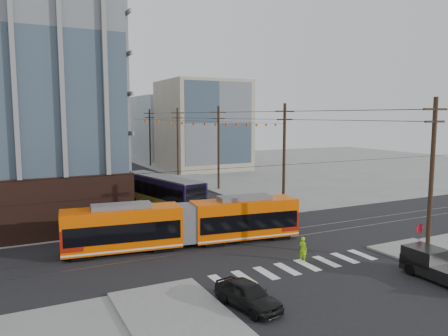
# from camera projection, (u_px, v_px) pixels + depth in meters

# --- Properties ---
(ground) EXTENTS (160.00, 160.00, 0.00)m
(ground) POSITION_uv_depth(u_px,v_px,m) (272.00, 254.00, 30.99)
(ground) COLOR slate
(bg_bldg_nw_near) EXTENTS (18.00, 16.00, 18.00)m
(bg_bldg_nw_near) POSITION_uv_depth(u_px,v_px,m) (0.00, 121.00, 68.38)
(bg_bldg_nw_near) COLOR #8C99A5
(bg_bldg_nw_near) RESTS_ON ground
(bg_bldg_ne_near) EXTENTS (14.00, 14.00, 16.00)m
(bg_bldg_ne_near) POSITION_uv_depth(u_px,v_px,m) (202.00, 125.00, 79.72)
(bg_bldg_ne_near) COLOR gray
(bg_bldg_ne_near) RESTS_ON ground
(bg_bldg_nw_far) EXTENTS (16.00, 18.00, 20.00)m
(bg_bldg_nw_far) POSITION_uv_depth(u_px,v_px,m) (17.00, 114.00, 87.32)
(bg_bldg_nw_far) COLOR gray
(bg_bldg_nw_far) RESTS_ON ground
(bg_bldg_ne_far) EXTENTS (16.00, 16.00, 14.00)m
(bg_bldg_ne_far) POSITION_uv_depth(u_px,v_px,m) (175.00, 128.00, 98.46)
(bg_bldg_ne_far) COLOR #8C99A5
(bg_bldg_ne_far) RESTS_ON ground
(utility_pole_near) EXTENTS (0.30, 0.30, 11.00)m
(utility_pole_near) POSITION_uv_depth(u_px,v_px,m) (431.00, 181.00, 28.81)
(utility_pole_near) COLOR black
(utility_pole_near) RESTS_ON ground
(utility_pole_far) EXTENTS (0.30, 0.30, 11.00)m
(utility_pole_far) POSITION_uv_depth(u_px,v_px,m) (150.00, 138.00, 83.76)
(utility_pole_far) COLOR black
(utility_pole_far) RESTS_ON ground
(streetcar) EXTENTS (17.95, 4.69, 3.43)m
(streetcar) POSITION_uv_depth(u_px,v_px,m) (186.00, 224.00, 32.71)
(streetcar) COLOR #DE4E00
(streetcar) RESTS_ON ground
(city_bus) EXTENTS (5.36, 12.82, 3.55)m
(city_bus) POSITION_uv_depth(u_px,v_px,m) (162.00, 192.00, 45.98)
(city_bus) COLOR black
(city_bus) RESTS_ON ground
(pickup_truck) EXTENTS (1.92, 5.14, 1.73)m
(pickup_truck) POSITION_uv_depth(u_px,v_px,m) (445.00, 268.00, 25.62)
(pickup_truck) COLOR black
(pickup_truck) RESTS_ON ground
(black_sedan) EXTENTS (2.40, 4.34, 1.40)m
(black_sedan) POSITION_uv_depth(u_px,v_px,m) (248.00, 295.00, 22.28)
(black_sedan) COLOR black
(black_sedan) RESTS_ON ground
(parked_car_silver) EXTENTS (2.69, 5.04, 1.58)m
(parked_car_silver) POSITION_uv_depth(u_px,v_px,m) (137.00, 211.00, 41.47)
(parked_car_silver) COLOR #ADADAD
(parked_car_silver) RESTS_ON ground
(parked_car_white) EXTENTS (3.59, 5.09, 1.37)m
(parked_car_white) POSITION_uv_depth(u_px,v_px,m) (138.00, 207.00, 43.66)
(parked_car_white) COLOR silver
(parked_car_white) RESTS_ON ground
(parked_car_grey) EXTENTS (2.66, 4.68, 1.23)m
(parked_car_grey) POSITION_uv_depth(u_px,v_px,m) (107.00, 194.00, 51.51)
(parked_car_grey) COLOR #444547
(parked_car_grey) RESTS_ON ground
(pedestrian) EXTENTS (0.56, 0.71, 1.70)m
(pedestrian) POSITION_uv_depth(u_px,v_px,m) (303.00, 249.00, 29.36)
(pedestrian) COLOR #8BD80C
(pedestrian) RESTS_ON ground
(stop_sign) EXTENTS (0.77, 0.77, 2.41)m
(stop_sign) POSITION_uv_depth(u_px,v_px,m) (419.00, 243.00, 29.47)
(stop_sign) COLOR maroon
(stop_sign) RESTS_ON ground
(jersey_barrier) EXTENTS (2.06, 4.34, 0.85)m
(jersey_barrier) POSITION_uv_depth(u_px,v_px,m) (270.00, 204.00, 46.27)
(jersey_barrier) COLOR slate
(jersey_barrier) RESTS_ON ground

